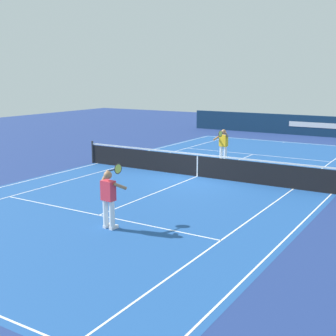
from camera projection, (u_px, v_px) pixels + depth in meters
ground_plane at (197, 176)px, 19.17m from camera, size 60.00×60.00×0.00m
court_slab at (197, 176)px, 19.17m from camera, size 24.20×11.40×0.00m
court_line_markings at (197, 176)px, 19.17m from camera, size 23.85×11.05×0.01m
tennis_net at (197, 165)px, 19.07m from camera, size 0.10×11.70×1.08m
stadium_barrier at (302, 125)px, 32.27m from camera, size 0.26×17.00×1.43m
tennis_player_near at (109, 196)px, 12.48m from camera, size 1.10×0.78×1.70m
tennis_player_far at (223, 144)px, 21.91m from camera, size 1.13×0.77×1.70m
tennis_ball at (309, 174)px, 19.52m from camera, size 0.07×0.07×0.07m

